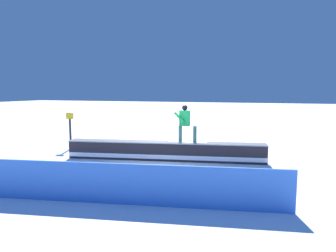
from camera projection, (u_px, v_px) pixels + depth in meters
The scene contains 5 objects.
ground_plane at pixel (165, 160), 12.17m from camera, with size 120.00×120.00×0.00m, color white.
grind_box at pixel (165, 152), 12.13m from camera, with size 7.96×2.06×0.75m.
snowboarder at pixel (185, 122), 11.87m from camera, with size 1.58×0.47×1.50m.
safety_fence at pixel (99, 183), 7.46m from camera, with size 9.39×0.06×1.03m, color #3B79E5.
trail_marker at pixel (70, 130), 14.33m from camera, with size 0.40×0.10×1.76m.
Camera 1 is at (-3.98, 11.24, 2.81)m, focal length 31.99 mm.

